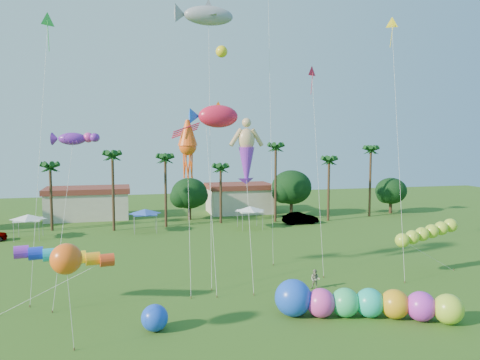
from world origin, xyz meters
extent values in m
plane|color=#285116|center=(0.00, 0.00, 0.00)|extent=(160.00, 160.00, 0.00)
cylinder|color=#3A2819|center=(-18.00, 41.00, 4.25)|extent=(0.36, 0.36, 8.50)
cylinder|color=#3A2819|center=(-10.00, 39.00, 5.00)|extent=(0.36, 0.36, 10.00)
cylinder|color=#3A2819|center=(-3.00, 40.00, 4.75)|extent=(0.36, 0.36, 9.50)
cylinder|color=#3A2819|center=(5.00, 41.00, 4.00)|extent=(0.36, 0.36, 8.00)
cylinder|color=#3A2819|center=(13.00, 40.00, 5.50)|extent=(0.36, 0.36, 11.00)
cylinder|color=#3A2819|center=(21.00, 39.00, 4.50)|extent=(0.36, 0.36, 9.00)
cylinder|color=#3A2819|center=(29.00, 41.00, 5.25)|extent=(0.36, 0.36, 10.50)
sphere|color=#113814|center=(1.00, 45.00, 4.03)|extent=(5.46, 5.46, 5.46)
sphere|color=#113814|center=(17.00, 44.00, 4.65)|extent=(6.30, 6.30, 6.30)
sphere|color=#113814|center=(34.00, 43.00, 3.72)|extent=(5.04, 5.04, 5.04)
cube|color=beige|center=(-14.00, 50.00, 2.00)|extent=(12.00, 7.00, 4.00)
cube|color=beige|center=(10.00, 50.00, 2.00)|extent=(10.00, 7.00, 4.00)
pyramid|color=white|center=(-20.00, 36.00, 2.75)|extent=(3.00, 3.00, 0.60)
pyramid|color=blue|center=(-6.00, 37.00, 2.75)|extent=(3.00, 3.00, 0.60)
pyramid|color=white|center=(8.00, 36.00, 2.75)|extent=(3.00, 3.00, 0.60)
imported|color=#4C4C54|center=(15.94, 37.44, 0.83)|extent=(5.12, 1.96, 1.66)
imported|color=gray|center=(6.20, 9.59, 0.80)|extent=(0.99, 0.96, 1.61)
sphere|color=#E53CA9|center=(4.15, 3.92, 0.99)|extent=(1.99, 1.99, 1.99)
sphere|color=#2EC773|center=(5.80, 3.59, 0.99)|extent=(1.99, 1.99, 1.99)
sphere|color=#1BC0A5|center=(7.40, 3.12, 0.99)|extent=(1.99, 1.99, 1.99)
sphere|color=orange|center=(8.92, 2.47, 0.99)|extent=(1.99, 1.99, 1.99)
sphere|color=#C330CD|center=(10.38, 1.65, 0.99)|extent=(1.99, 1.99, 1.99)
sphere|color=#B1DA30|center=(11.81, 0.77, 0.99)|extent=(1.99, 1.99, 1.99)
sphere|color=blue|center=(2.40, 4.60, 1.27)|extent=(3.29, 3.29, 2.54)
sphere|color=blue|center=(-7.02, 4.35, 0.85)|extent=(1.71, 1.71, 1.71)
cylinder|color=red|center=(-11.72, 9.21, 3.55)|extent=(6.85, 1.00, 0.92)
cylinder|color=silver|center=(-13.71, 9.38, 1.77)|extent=(7.41, 0.37, 3.57)
ellipsoid|color=#AAD22E|center=(14.98, 10.91, 3.26)|extent=(6.73, 3.65, 1.47)
cylinder|color=silver|center=(17.90, 11.16, 1.63)|extent=(5.86, 0.52, 3.29)
cylinder|color=brown|center=(20.83, 11.41, 0.08)|extent=(0.08, 0.08, 0.16)
sphere|color=#FF5B14|center=(-12.00, 2.71, 5.39)|extent=(1.96, 1.96, 1.77)
cylinder|color=silver|center=(-11.86, 2.69, 2.70)|extent=(0.30, 0.05, 5.39)
cylinder|color=brown|center=(-11.72, 2.68, 0.08)|extent=(0.08, 0.08, 0.16)
cylinder|color=silver|center=(1.26, 11.63, 5.36)|extent=(0.67, 4.65, 10.74)
cylinder|color=brown|center=(0.94, 9.31, 0.08)|extent=(0.08, 0.08, 0.16)
ellipsoid|color=red|center=(-0.78, 14.47, 14.09)|extent=(5.41, 3.39, 2.14)
cylinder|color=silver|center=(-1.36, 12.02, 7.04)|extent=(1.19, 4.93, 14.09)
cylinder|color=brown|center=(-1.94, 9.57, 0.08)|extent=(0.08, 0.08, 0.16)
ellipsoid|color=gray|center=(-0.89, 18.11, 23.34)|extent=(6.41, 4.40, 2.16)
cylinder|color=silver|center=(-1.46, 14.70, 11.67)|extent=(1.17, 6.86, 23.34)
cylinder|color=brown|center=(-2.03, 11.28, 0.08)|extent=(0.08, 0.08, 0.16)
cone|color=#FF5414|center=(-3.43, 14.27, 11.52)|extent=(1.97, 1.97, 4.69)
cylinder|color=silver|center=(-3.67, 12.05, 5.76)|extent=(0.50, 4.46, 11.53)
cylinder|color=brown|center=(-3.91, 9.83, 0.08)|extent=(0.08, 0.08, 0.16)
ellipsoid|color=purple|center=(-12.50, 13.60, 12.17)|extent=(4.06, 3.21, 1.39)
cylinder|color=silver|center=(-13.14, 11.44, 6.09)|extent=(1.30, 4.35, 12.18)
cylinder|color=brown|center=(-13.77, 9.28, 0.08)|extent=(0.08, 0.08, 0.16)
cone|color=red|center=(8.19, 15.54, 18.24)|extent=(1.19, 0.79, 1.21)
cylinder|color=silver|center=(8.19, 13.92, 9.12)|extent=(0.03, 3.26, 18.25)
cylinder|color=brown|center=(8.18, 12.31, 0.08)|extent=(0.08, 0.08, 0.16)
cone|color=yellow|center=(15.23, 13.90, 22.59)|extent=(1.22, 0.84, 1.25)
cylinder|color=silver|center=(14.72, 11.54, 11.29)|extent=(1.05, 4.73, 22.59)
cylinder|color=brown|center=(14.21, 9.19, 0.08)|extent=(0.08, 0.08, 0.16)
cone|color=green|center=(-14.03, 13.91, 21.07)|extent=(1.22, 1.07, 1.35)
cylinder|color=silver|center=(-14.77, 12.38, 10.53)|extent=(1.51, 3.09, 21.07)
cylinder|color=brown|center=(-15.51, 10.85, 0.08)|extent=(0.08, 0.08, 0.16)
cylinder|color=silver|center=(5.42, 19.23, 15.20)|extent=(0.52, 3.91, 30.40)
cylinder|color=brown|center=(5.17, 17.29, 0.08)|extent=(0.08, 0.08, 0.16)
camera|label=1|loc=(-8.85, -24.82, 12.12)|focal=35.00mm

